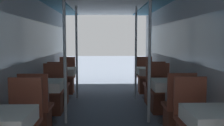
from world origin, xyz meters
TOP-DOWN VIEW (x-y plane):
  - wall_left at (-1.41, 2.85)m, footprint 0.05×8.49m
  - wall_right at (1.41, 2.85)m, footprint 0.05×8.49m
  - dining_table_left_0 at (-1.05, 0.89)m, footprint 0.57×0.57m
  - dining_table_left_1 at (-1.05, 2.71)m, footprint 0.57×0.57m
  - chair_left_near_1 at (-1.05, 2.13)m, footprint 0.42×0.42m
  - chair_left_far_1 at (-1.05, 3.29)m, footprint 0.42×0.42m
  - support_pole_left_1 at (-0.72, 2.71)m, footprint 0.05×0.05m
  - dining_table_left_2 at (-1.05, 4.53)m, footprint 0.57×0.57m
  - chair_left_near_2 at (-1.05, 3.95)m, footprint 0.42×0.42m
  - chair_left_far_2 at (-1.05, 5.11)m, footprint 0.42×0.42m
  - support_pole_left_2 at (-0.72, 4.53)m, footprint 0.05×0.05m
  - dining_table_right_0 at (1.05, 0.89)m, footprint 0.57×0.57m
  - dining_table_right_1 at (1.05, 2.71)m, footprint 0.57×0.57m
  - chair_right_near_1 at (1.05, 2.13)m, footprint 0.42×0.42m
  - chair_right_far_1 at (1.05, 3.29)m, footprint 0.42×0.42m
  - support_pole_right_1 at (0.72, 2.71)m, footprint 0.05×0.05m
  - dining_table_right_2 at (1.05, 4.53)m, footprint 0.57×0.57m
  - chair_right_near_2 at (1.05, 3.95)m, footprint 0.42×0.42m
  - chair_right_far_2 at (1.05, 5.11)m, footprint 0.42×0.42m
  - support_pole_right_2 at (0.72, 4.53)m, footprint 0.05×0.05m

SIDE VIEW (x-z plane):
  - chair_left_near_1 at x=-1.05m, z-range -0.18..0.78m
  - chair_left_far_1 at x=-1.05m, z-range -0.18..0.78m
  - chair_left_near_2 at x=-1.05m, z-range -0.18..0.78m
  - chair_left_far_2 at x=-1.05m, z-range -0.18..0.78m
  - chair_right_near_1 at x=1.05m, z-range -0.18..0.78m
  - chair_right_far_1 at x=1.05m, z-range -0.18..0.78m
  - chair_right_near_2 at x=1.05m, z-range -0.18..0.78m
  - chair_right_far_2 at x=1.05m, z-range -0.18..0.78m
  - dining_table_left_0 at x=-1.05m, z-range 0.25..0.98m
  - dining_table_left_1 at x=-1.05m, z-range 0.25..0.98m
  - dining_table_left_2 at x=-1.05m, z-range 0.25..0.98m
  - dining_table_right_0 at x=1.05m, z-range 0.25..0.98m
  - dining_table_right_1 at x=1.05m, z-range 0.25..0.98m
  - dining_table_right_2 at x=1.05m, z-range 0.25..0.98m
  - support_pole_left_1 at x=-0.72m, z-range 0.00..2.23m
  - support_pole_left_2 at x=-0.72m, z-range 0.00..2.23m
  - support_pole_right_1 at x=0.72m, z-range 0.00..2.23m
  - support_pole_right_2 at x=0.72m, z-range 0.00..2.23m
  - wall_left at x=-1.41m, z-range 0.05..2.28m
  - wall_right at x=1.41m, z-range 0.05..2.28m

